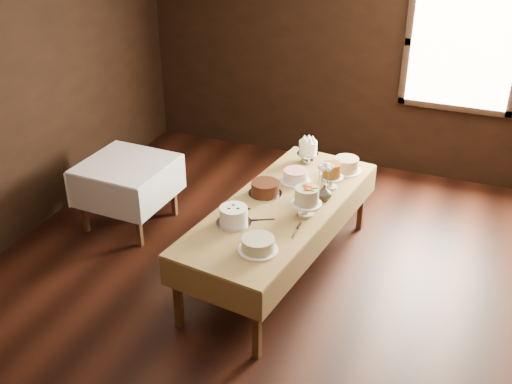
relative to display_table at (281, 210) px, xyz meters
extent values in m
cube|color=black|center=(-0.13, -0.46, -0.67)|extent=(5.00, 6.00, 0.01)
cube|color=black|center=(-0.13, 2.54, 0.73)|extent=(5.00, 0.02, 2.80)
cube|color=#FFEABF|center=(1.17, 2.48, 0.93)|extent=(1.10, 0.05, 1.30)
cube|color=#452B18|center=(-0.51, -1.01, -0.34)|extent=(0.06, 0.06, 0.65)
cube|color=#452B18|center=(-0.22, 1.11, -0.34)|extent=(0.06, 0.06, 0.65)
cube|color=#452B18|center=(0.22, -1.11, -0.34)|extent=(0.06, 0.06, 0.65)
cube|color=#452B18|center=(0.51, 1.01, -0.34)|extent=(0.06, 0.06, 0.65)
cube|color=#452B18|center=(0.00, 0.00, 0.02)|extent=(1.15, 2.36, 0.04)
cube|color=#A9894E|center=(0.00, 0.00, 0.05)|extent=(1.22, 2.42, 0.01)
cube|color=#452B18|center=(-2.09, -0.09, -0.34)|extent=(0.05, 0.05, 0.65)
cube|color=#452B18|center=(-2.06, 0.57, -0.34)|extent=(0.05, 0.05, 0.65)
cube|color=#452B18|center=(-1.43, -0.11, -0.34)|extent=(0.05, 0.05, 0.65)
cube|color=#452B18|center=(-1.41, 0.54, -0.34)|extent=(0.05, 0.05, 0.65)
cube|color=#452B18|center=(-1.75, 0.23, 0.01)|extent=(0.79, 0.79, 0.04)
cube|color=white|center=(-1.75, 0.23, 0.03)|extent=(0.87, 0.87, 0.01)
cylinder|color=silver|center=(-0.05, 0.91, 0.11)|extent=(0.22, 0.22, 0.11)
cylinder|color=white|center=(-0.05, 0.91, 0.22)|extent=(0.22, 0.22, 0.13)
cylinder|color=white|center=(0.36, 0.85, 0.06)|extent=(0.29, 0.29, 0.01)
cylinder|color=beige|center=(0.36, 0.85, 0.13)|extent=(0.32, 0.32, 0.13)
cylinder|color=white|center=(-0.03, 0.46, 0.06)|extent=(0.29, 0.29, 0.01)
cylinder|color=white|center=(-0.03, 0.46, 0.11)|extent=(0.27, 0.27, 0.10)
cylinder|color=white|center=(0.31, 0.46, 0.12)|extent=(0.23, 0.23, 0.13)
cylinder|color=#A55917|center=(0.31, 0.46, 0.25)|extent=(0.21, 0.21, 0.13)
cylinder|color=silver|center=(-0.20, 0.12, 0.06)|extent=(0.31, 0.31, 0.01)
cylinder|color=#3C190C|center=(-0.20, 0.12, 0.12)|extent=(0.36, 0.36, 0.11)
cylinder|color=white|center=(0.25, -0.09, 0.12)|extent=(0.26, 0.26, 0.13)
cylinder|color=beige|center=(0.25, -0.09, 0.25)|extent=(0.29, 0.29, 0.14)
cylinder|color=silver|center=(-0.26, -0.44, 0.06)|extent=(0.30, 0.30, 0.01)
cylinder|color=white|center=(-0.26, -0.44, 0.13)|extent=(0.32, 0.32, 0.14)
cylinder|color=white|center=(0.07, -0.74, 0.06)|extent=(0.32, 0.32, 0.01)
cylinder|color=beige|center=(0.07, -0.74, 0.11)|extent=(0.27, 0.27, 0.10)
cube|color=silver|center=(-0.03, -0.29, 0.06)|extent=(0.22, 0.13, 0.01)
cube|color=silver|center=(0.26, -0.40, 0.06)|extent=(0.03, 0.24, 0.01)
cube|color=silver|center=(0.29, 0.27, 0.06)|extent=(0.23, 0.12, 0.01)
cube|color=silver|center=(-0.29, -0.17, 0.06)|extent=(0.24, 0.08, 0.01)
imported|color=#2D2823|center=(0.32, 0.23, 0.12)|extent=(0.18, 0.18, 0.14)
camera|label=1|loc=(1.54, -4.41, 2.74)|focal=43.00mm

